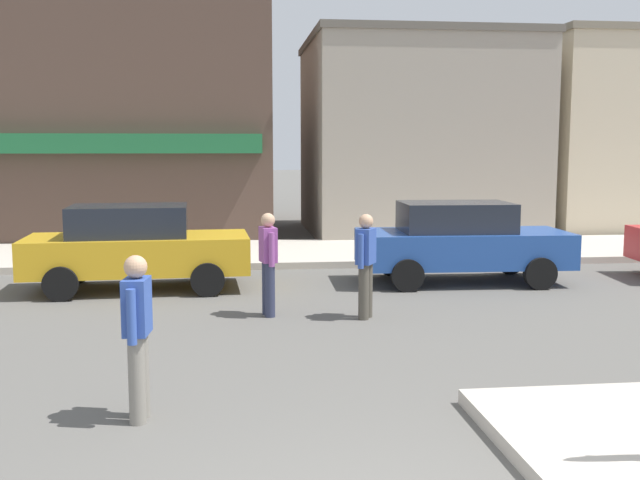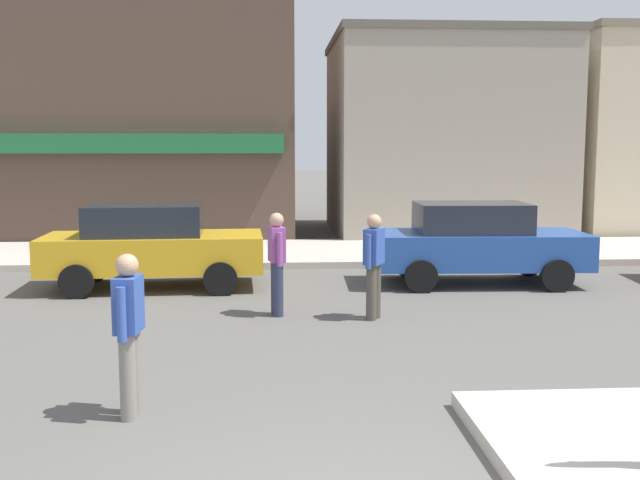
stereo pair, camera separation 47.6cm
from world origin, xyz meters
name	(u,v)px [view 1 (the left image)]	position (x,y,z in m)	size (l,w,h in m)	color
kerb_far	(276,253)	(0.00, 13.41, 0.07)	(80.00, 4.00, 0.15)	beige
parked_car_nearest	(136,246)	(-2.79, 9.46, 0.81)	(4.07, 2.02, 1.56)	gold
parked_car_second	(461,241)	(3.35, 9.50, 0.81)	(4.06, 1.99, 1.56)	#234C9E
pedestrian_crossing_near	(138,332)	(-1.94, 2.69, 0.87)	(0.25, 0.56, 1.61)	gray
pedestrian_crossing_far	(366,263)	(0.98, 6.69, 0.87)	(0.37, 0.52, 1.61)	#4C473D
pedestrian_kerb_side	(268,261)	(-0.49, 7.04, 0.87)	(0.28, 0.56, 1.61)	#2D334C
building_corner_shop	(78,97)	(-5.82, 20.21, 4.18)	(12.11, 10.11, 8.36)	brown
building_storefront_left_near	(415,136)	(4.56, 18.22, 2.93)	(6.58, 6.33, 5.85)	#9E9384
building_storefront_left_mid	(615,134)	(11.52, 19.12, 3.02)	(6.50, 7.15, 6.03)	beige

